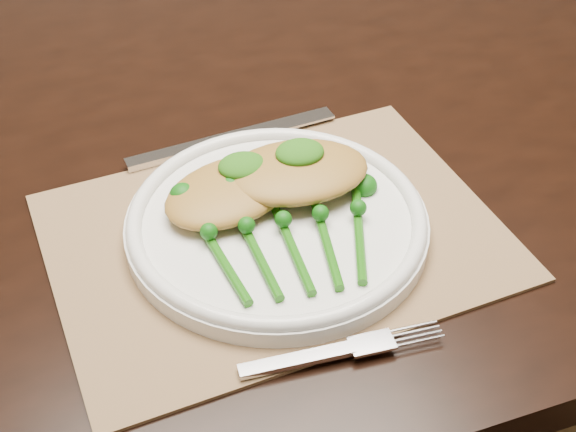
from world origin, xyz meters
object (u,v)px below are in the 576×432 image
object	(u,v)px
chicken_fillet_left	(229,191)
broccolini_bundle	(289,241)
dinner_plate	(277,221)
dining_table	(276,329)
placemat	(275,237)

from	to	relation	value
chicken_fillet_left	broccolini_bundle	xyz separation A→B (m)	(0.04, -0.07, -0.01)
chicken_fillet_left	dinner_plate	bearing A→B (deg)	-66.47
dining_table	placemat	size ratio (longest dim) A/B	4.04
dinner_plate	chicken_fillet_left	distance (m)	0.05
dining_table	placemat	xyz separation A→B (m)	(-0.05, -0.21, 0.37)
dining_table	broccolini_bundle	xyz separation A→B (m)	(-0.05, -0.24, 0.40)
placemat	chicken_fillet_left	distance (m)	0.06
dinner_plate	broccolini_bundle	xyz separation A→B (m)	(0.00, -0.04, 0.01)
dining_table	broccolini_bundle	bearing A→B (deg)	-105.34
placemat	chicken_fillet_left	xyz separation A→B (m)	(-0.03, 0.04, 0.03)
dining_table	placemat	bearing A→B (deg)	-108.24
dining_table	dinner_plate	size ratio (longest dim) A/B	5.89
placemat	broccolini_bundle	distance (m)	0.04
dining_table	placemat	world-z (taller)	placemat
chicken_fillet_left	broccolini_bundle	size ratio (longest dim) A/B	0.75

